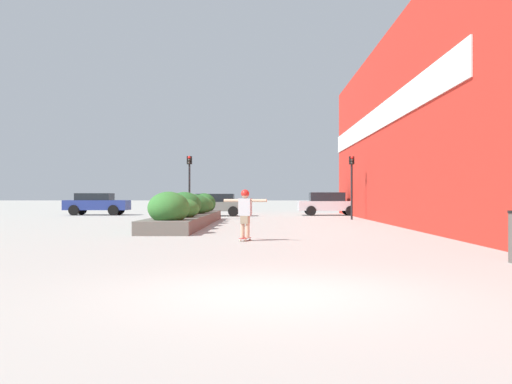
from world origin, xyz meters
name	(u,v)px	position (x,y,z in m)	size (l,w,h in m)	color
ground_plane	(275,294)	(0.00, 0.00, 0.00)	(300.00, 300.00, 0.00)	#A3A099
building_wall_right	(409,119)	(6.04, 16.26, 4.59)	(0.67, 40.46, 9.17)	red
planter_box	(189,212)	(-3.61, 18.37, 0.60)	(1.91, 14.50, 1.52)	#605B54
skateboard	(245,239)	(-0.70, 9.19, 0.07)	(0.36, 0.66, 0.09)	maroon
skateboarder	(245,209)	(-0.70, 9.19, 0.97)	(1.32, 0.50, 1.45)	tan
car_leftmost	(97,203)	(-11.80, 31.69, 0.82)	(4.37, 1.89, 1.52)	navy
car_center_left	(214,204)	(-3.47, 30.00, 0.78)	(4.51, 1.89, 1.48)	slate
car_center_right	(329,203)	(4.34, 31.34, 0.82)	(4.27, 1.92, 1.58)	#BCBCC1
traffic_light_left	(189,177)	(-4.32, 24.12, 2.44)	(0.28, 0.30, 3.59)	black
traffic_light_right	(352,177)	(4.85, 24.34, 2.43)	(0.28, 0.30, 3.58)	black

